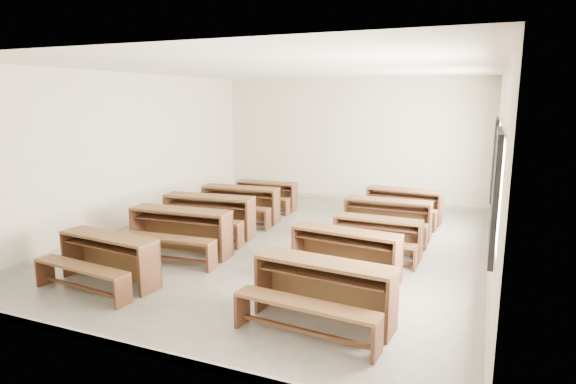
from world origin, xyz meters
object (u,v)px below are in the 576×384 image
at_px(desk_set_2, 208,213).
at_px(desk_set_9, 403,203).
at_px(desk_set_0, 107,256).
at_px(desk_set_4, 266,193).
at_px(desk_set_7, 377,234).
at_px(desk_set_5, 322,288).
at_px(desk_set_1, 179,229).
at_px(desk_set_3, 240,202).
at_px(desk_set_6, 344,251).
at_px(desk_set_8, 387,216).

height_order(desk_set_2, desk_set_9, desk_set_2).
bearing_deg(desk_set_9, desk_set_0, -117.49).
bearing_deg(desk_set_2, desk_set_0, -96.50).
relative_size(desk_set_0, desk_set_4, 1.13).
height_order(desk_set_4, desk_set_7, desk_set_7).
distance_m(desk_set_4, desk_set_5, 6.20).
height_order(desk_set_1, desk_set_3, desk_set_1).
bearing_deg(desk_set_3, desk_set_7, -24.56).
xyz_separation_m(desk_set_1, desk_set_6, (2.95, 0.03, -0.04)).
bearing_deg(desk_set_3, desk_set_0, -95.34).
relative_size(desk_set_0, desk_set_8, 1.03).
height_order(desk_set_3, desk_set_6, desk_set_3).
height_order(desk_set_5, desk_set_9, desk_set_5).
height_order(desk_set_4, desk_set_6, desk_set_6).
bearing_deg(desk_set_6, desk_set_3, 148.18).
relative_size(desk_set_4, desk_set_5, 0.84).
bearing_deg(desk_set_4, desk_set_9, -1.06).
xyz_separation_m(desk_set_8, desk_set_9, (0.09, 1.34, -0.01)).
relative_size(desk_set_7, desk_set_9, 0.90).
relative_size(desk_set_0, desk_set_6, 0.98).
relative_size(desk_set_0, desk_set_9, 1.02).
bearing_deg(desk_set_2, desk_set_5, -45.19).
xyz_separation_m(desk_set_4, desk_set_6, (3.08, -3.75, 0.04)).
bearing_deg(desk_set_1, desk_set_5, -29.67).
xyz_separation_m(desk_set_3, desk_set_6, (3.09, -2.42, -0.02)).
distance_m(desk_set_1, desk_set_3, 2.46).
bearing_deg(desk_set_7, desk_set_3, 160.98).
bearing_deg(desk_set_6, desk_set_7, 85.80).
xyz_separation_m(desk_set_2, desk_set_5, (3.28, -2.69, -0.02)).
xyz_separation_m(desk_set_2, desk_set_7, (3.34, 0.06, -0.08)).
bearing_deg(desk_set_5, desk_set_7, 93.89).
distance_m(desk_set_0, desk_set_7, 4.36).
relative_size(desk_set_6, desk_set_9, 1.04).
bearing_deg(desk_set_4, desk_set_0, -92.17).
distance_m(desk_set_4, desk_set_9, 3.32).
bearing_deg(desk_set_7, desk_set_0, -139.57).
relative_size(desk_set_2, desk_set_5, 1.05).
distance_m(desk_set_2, desk_set_6, 3.32).
bearing_deg(desk_set_6, desk_set_8, 92.67).
xyz_separation_m(desk_set_5, desk_set_9, (0.08, 5.30, -0.03)).
xyz_separation_m(desk_set_2, desk_set_6, (3.11, -1.16, -0.04)).
distance_m(desk_set_2, desk_set_8, 3.51).
bearing_deg(desk_set_5, desk_set_0, -174.49).
relative_size(desk_set_2, desk_set_3, 1.06).
relative_size(desk_set_0, desk_set_3, 0.96).
relative_size(desk_set_7, desk_set_8, 0.91).
relative_size(desk_set_1, desk_set_9, 1.11).
xyz_separation_m(desk_set_4, desk_set_5, (3.24, -5.28, 0.06)).
bearing_deg(desk_set_5, desk_set_1, 159.37).
distance_m(desk_set_1, desk_set_6, 2.95).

